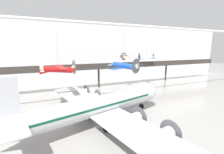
# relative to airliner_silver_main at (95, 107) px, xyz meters

# --- Properties ---
(ground_plane) EXTENTS (260.00, 260.00, 0.00)m
(ground_plane) POSITION_rel_airliner_silver_main_xyz_m (8.92, -6.33, -3.54)
(ground_plane) COLOR #9E9B96
(hangar_back_wall) EXTENTS (140.00, 3.00, 23.38)m
(hangar_back_wall) POSITION_rel_airliner_silver_main_xyz_m (8.92, 35.78, 8.15)
(hangar_back_wall) COLOR white
(hangar_back_wall) RESTS_ON ground
(mezzanine_walkway) EXTENTS (110.00, 3.20, 8.77)m
(mezzanine_walkway) POSITION_rel_airliner_silver_main_xyz_m (8.92, 24.74, 3.60)
(mezzanine_walkway) COLOR #38332D
(mezzanine_walkway) RESTS_ON ground
(ceiling_truss_beam) EXTENTS (120.00, 0.60, 0.60)m
(ceiling_truss_beam) POSITION_rel_airliner_silver_main_xyz_m (8.92, 8.01, 15.34)
(ceiling_truss_beam) COLOR silver
(airliner_silver_main) EXTENTS (31.50, 36.41, 10.25)m
(airliner_silver_main) POSITION_rel_airliner_silver_main_xyz_m (0.00, 0.00, 0.00)
(airliner_silver_main) COLOR silver
(airliner_silver_main) RESTS_ON ground
(suspended_plane_cream_biplane) EXTENTS (7.22, 6.17, 8.95)m
(suspended_plane_cream_biplane) POSITION_rel_airliner_silver_main_xyz_m (17.06, 21.77, 7.23)
(suspended_plane_cream_biplane) COLOR beige
(suspended_plane_red_highwing) EXTENTS (7.61, 9.31, 10.63)m
(suspended_plane_red_highwing) POSITION_rel_airliner_silver_main_xyz_m (-5.10, 10.63, 5.53)
(suspended_plane_red_highwing) COLOR red
(suspended_plane_white_twin) EXTENTS (6.13, 7.38, 9.14)m
(suspended_plane_white_twin) POSITION_rel_airliner_silver_main_xyz_m (26.24, 22.24, 6.77)
(suspended_plane_white_twin) COLOR silver
(suspended_plane_blue_trainer) EXTENTS (8.74, 7.67, 10.13)m
(suspended_plane_blue_trainer) POSITION_rel_airliner_silver_main_xyz_m (8.72, 6.29, 6.18)
(suspended_plane_blue_trainer) COLOR #1E4CAD
(stanchion_barrier) EXTENTS (0.36, 0.36, 1.08)m
(stanchion_barrier) POSITION_rel_airliner_silver_main_xyz_m (12.35, -2.46, -3.22)
(stanchion_barrier) COLOR #B2B5BA
(stanchion_barrier) RESTS_ON ground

